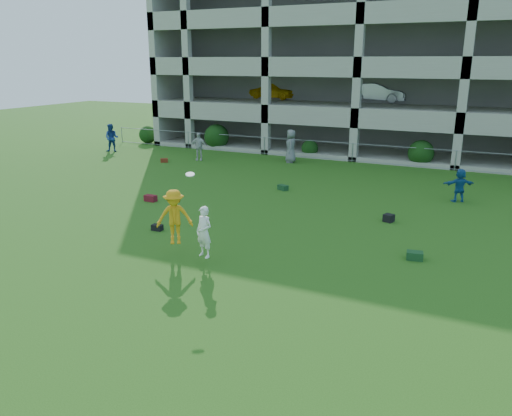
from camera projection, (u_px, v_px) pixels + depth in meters
The scene contains 15 objects.
ground at pixel (187, 277), 14.62m from camera, with size 100.00×100.00×0.00m, color #235114.
bystander_a at pixel (112, 138), 34.30m from camera, with size 0.93×0.73×1.92m, color navy.
bystander_b at pixel (199, 146), 31.45m from camera, with size 1.03×0.43×1.75m, color silver.
bystander_c at pixel (291, 146), 30.70m from camera, with size 0.99×0.65×2.03m, color slate.
bystander_d at pixel (460, 185), 22.18m from camera, with size 1.40×0.44×1.51m, color #1E4F8D.
bag_red_a at pixel (151, 198), 22.40m from camera, with size 0.55×0.30×0.28m, color #51100E.
bag_black_b at pixel (157, 228), 18.57m from camera, with size 0.40×0.25×0.22m, color black.
bag_green_c at pixel (415, 256), 15.84m from camera, with size 0.50×0.35×0.26m, color #14381E.
crate_d at pixel (389, 218), 19.56m from camera, with size 0.35×0.35×0.30m, color black.
bag_red_f at pixel (164, 160), 30.98m from camera, with size 0.45×0.28×0.24m, color #59210F.
bag_green_g at pixel (283, 188), 24.34m from camera, with size 0.50×0.30×0.25m, color #12321E.
frisbee_contest at pixel (181, 220), 15.70m from camera, with size 2.23×1.16×2.61m.
parking_garage at pixel (386, 61), 36.98m from camera, with size 30.00×14.00×12.00m.
fence at pixel (352, 152), 30.95m from camera, with size 36.06×0.06×1.20m.
shrub_row at pixel (433, 141), 29.45m from camera, with size 34.38×2.52×3.50m.
Camera 1 is at (7.54, -11.32, 6.09)m, focal length 35.00 mm.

